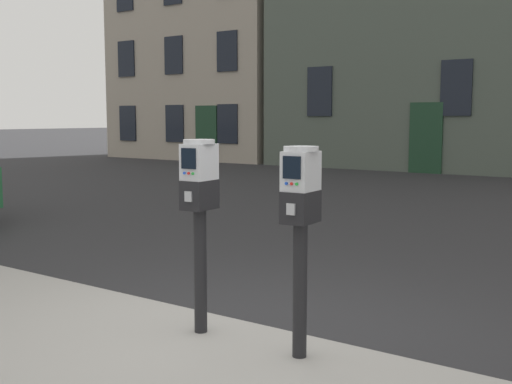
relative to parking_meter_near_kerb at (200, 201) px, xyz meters
name	(u,v)px	position (x,y,z in m)	size (l,w,h in m)	color
ground_plane	(238,349)	(0.20, 0.17, -1.07)	(160.00, 160.00, 0.00)	#28282B
parking_meter_near_kerb	(200,201)	(0.00, 0.00, 0.00)	(0.23, 0.26, 1.36)	black
parking_meter_twin_adjacent	(300,213)	(0.81, 0.00, -0.02)	(0.23, 0.26, 1.33)	black
townhouse_brick_corner	(225,33)	(-13.79, 18.11, 4.12)	(7.73, 6.46, 10.38)	#9E9384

